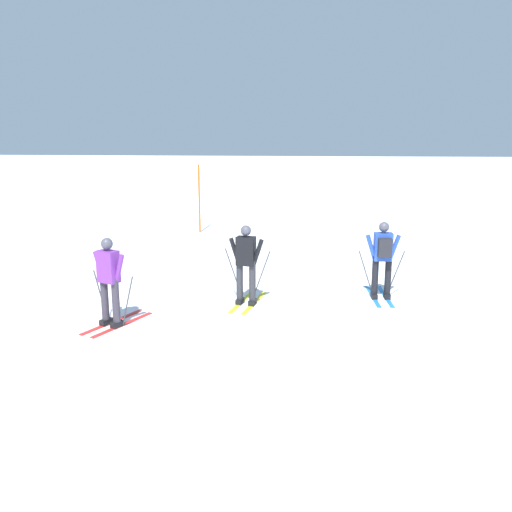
{
  "coord_description": "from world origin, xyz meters",
  "views": [
    {
      "loc": [
        -0.55,
        -8.38,
        3.75
      ],
      "look_at": [
        -1.43,
        3.82,
        0.9
      ],
      "focal_mm": 39.99,
      "sensor_mm": 36.0,
      "label": 1
    }
  ],
  "objects_px": {
    "skier_purple": "(109,280)",
    "trail_marker_pole": "(199,199)",
    "skier_blue": "(383,257)",
    "skier_black": "(246,263)"
  },
  "relations": [
    {
      "from": "trail_marker_pole",
      "to": "skier_blue",
      "type": "bearing_deg",
      "value": -55.1
    },
    {
      "from": "skier_blue",
      "to": "trail_marker_pole",
      "type": "xyz_separation_m",
      "value": [
        -5.28,
        7.56,
        0.23
      ]
    },
    {
      "from": "skier_purple",
      "to": "skier_blue",
      "type": "bearing_deg",
      "value": 21.48
    },
    {
      "from": "skier_purple",
      "to": "skier_blue",
      "type": "distance_m",
      "value": 5.72
    },
    {
      "from": "skier_purple",
      "to": "trail_marker_pole",
      "type": "distance_m",
      "value": 9.66
    },
    {
      "from": "skier_purple",
      "to": "trail_marker_pole",
      "type": "height_order",
      "value": "trail_marker_pole"
    },
    {
      "from": "skier_purple",
      "to": "trail_marker_pole",
      "type": "xyz_separation_m",
      "value": [
        0.05,
        9.66,
        0.27
      ]
    },
    {
      "from": "skier_black",
      "to": "trail_marker_pole",
      "type": "xyz_separation_m",
      "value": [
        -2.38,
        8.16,
        0.27
      ]
    },
    {
      "from": "skier_black",
      "to": "trail_marker_pole",
      "type": "bearing_deg",
      "value": 106.23
    },
    {
      "from": "skier_black",
      "to": "trail_marker_pole",
      "type": "distance_m",
      "value": 8.51
    }
  ]
}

